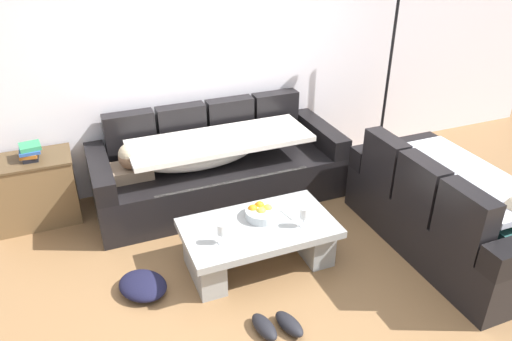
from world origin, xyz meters
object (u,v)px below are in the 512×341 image
side_cabinet (35,190)px  book_stack_on_cabinet (30,151)px  couch_along_wall (215,168)px  couch_near_window (450,212)px  fruit_bowl (262,212)px  crumpled_garment (143,286)px  wine_glass_near_left (222,230)px  wine_glass_near_right (304,214)px  open_magazine (298,208)px  pair_of_shoes (277,325)px  floor_lamp (388,64)px  coffee_table (259,239)px

side_cabinet → book_stack_on_cabinet: bearing=-8.8°
couch_along_wall → couch_near_window: 2.17m
fruit_bowl → crumpled_garment: (-1.01, -0.08, -0.36)m
side_cabinet → crumpled_garment: size_ratio=1.80×
wine_glass_near_left → side_cabinet: side_cabinet is taller
wine_glass_near_left → wine_glass_near_right: bearing=-3.1°
couch_near_window → open_magazine: (-1.19, 0.46, 0.05)m
couch_near_window → pair_of_shoes: (-1.74, -0.35, -0.29)m
couch_along_wall → floor_lamp: 2.14m
pair_of_shoes → crumpled_garment: bearing=136.8°
couch_near_window → open_magazine: 1.28m
fruit_bowl → open_magazine: bearing=-1.8°
open_magazine → book_stack_on_cabinet: book_stack_on_cabinet is taller
couch_along_wall → coffee_table: (0.00, -1.12, -0.09)m
fruit_bowl → couch_along_wall: bearing=94.0°
coffee_table → crumpled_garment: bearing=178.9°
fruit_bowl → pair_of_shoes: size_ratio=0.82×
fruit_bowl → wine_glass_near_right: bearing=-44.8°
pair_of_shoes → crumpled_garment: size_ratio=0.85×
wine_glass_near_right → side_cabinet: size_ratio=0.23×
open_magazine → couch_near_window: bearing=-32.0°
coffee_table → wine_glass_near_left: 0.44m
wine_glass_near_right → open_magazine: wine_glass_near_right is taller
coffee_table → pair_of_shoes: bearing=-102.6°
wine_glass_near_left → book_stack_on_cabinet: bearing=131.0°
couch_near_window → fruit_bowl: couch_near_window is taller
wine_glass_near_right → floor_lamp: 2.25m
couch_near_window → wine_glass_near_right: size_ratio=10.81×
wine_glass_near_right → floor_lamp: (1.67, 1.38, 0.62)m
side_cabinet → floor_lamp: floor_lamp is taller
side_cabinet → crumpled_garment: 1.52m
pair_of_shoes → coffee_table: bearing=77.4°
floor_lamp → wine_glass_near_left: bearing=-150.1°
fruit_bowl → coffee_table: bearing=-124.7°
wine_glass_near_right → pair_of_shoes: bearing=-130.0°
fruit_bowl → crumpled_garment: bearing=-175.3°
couch_near_window → coffee_table: (-1.58, 0.37, -0.10)m
couch_near_window → side_cabinet: bearing=61.9°
pair_of_shoes → side_cabinet: bearing=125.6°
couch_near_window → book_stack_on_cabinet: (-3.18, 1.71, 0.37)m
floor_lamp → couch_along_wall: bearing=-176.9°
side_cabinet → book_stack_on_cabinet: book_stack_on_cabinet is taller
open_magazine → coffee_table: bearing=-177.8°
couch_along_wall → pair_of_shoes: 1.87m
couch_along_wall → pair_of_shoes: (-0.16, -1.84, -0.28)m
couch_along_wall → open_magazine: bearing=-69.2°
coffee_table → wine_glass_near_left: size_ratio=7.23×
fruit_bowl → wine_glass_near_right: size_ratio=1.69×
couch_near_window → open_magazine: size_ratio=6.41×
side_cabinet → wine_glass_near_right: bearing=-37.4°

